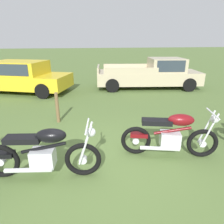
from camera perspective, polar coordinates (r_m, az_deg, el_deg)
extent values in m
plane|color=#567038|center=(4.21, -2.09, -13.86)|extent=(120.00, 120.00, 0.00)
torus|color=black|center=(3.70, -8.23, -13.24)|extent=(0.66, 0.19, 0.65)
torus|color=black|center=(4.12, -28.99, -12.14)|extent=(0.66, 0.19, 0.65)
cylinder|color=silver|center=(3.70, -8.23, -13.24)|extent=(0.15, 0.12, 0.14)
cylinder|color=silver|center=(4.12, -28.99, -12.14)|extent=(0.15, 0.12, 0.14)
cylinder|color=silver|center=(3.61, -7.38, -8.11)|extent=(0.27, 0.08, 0.73)
cylinder|color=silver|center=(3.45, -7.64, -9.51)|extent=(0.27, 0.08, 0.73)
cube|color=silver|center=(3.82, -18.99, -12.19)|extent=(0.44, 0.36, 0.32)
cylinder|color=black|center=(3.71, -18.88, -9.59)|extent=(0.78, 0.18, 0.22)
ellipsoid|color=black|center=(3.56, -16.98, -6.42)|extent=(0.55, 0.34, 0.24)
cube|color=black|center=(3.74, -24.05, -7.07)|extent=(0.63, 0.33, 0.10)
cube|color=black|center=(4.02, -28.55, -10.50)|extent=(0.38, 0.23, 0.08)
cylinder|color=silver|center=(3.38, -7.08, -3.94)|extent=(0.13, 0.64, 0.03)
sphere|color=silver|center=(3.43, -5.99, -5.76)|extent=(0.18, 0.18, 0.16)
cylinder|color=silver|center=(3.84, -22.68, -15.03)|extent=(0.80, 0.20, 0.08)
torus|color=black|center=(4.60, 24.29, -8.11)|extent=(0.63, 0.26, 0.63)
torus|color=black|center=(4.34, 6.79, -8.05)|extent=(0.63, 0.26, 0.63)
cylinder|color=silver|center=(4.60, 24.29, -8.11)|extent=(0.16, 0.13, 0.14)
cylinder|color=silver|center=(4.34, 6.79, -8.05)|extent=(0.16, 0.13, 0.14)
cylinder|color=silver|center=(4.56, 25.24, -3.87)|extent=(0.27, 0.11, 0.74)
cylinder|color=silver|center=(4.41, 25.99, -4.80)|extent=(0.27, 0.11, 0.74)
cube|color=silver|center=(4.39, 16.13, -7.44)|extent=(0.47, 0.40, 0.32)
cylinder|color=maroon|center=(4.31, 16.77, -5.08)|extent=(0.74, 0.27, 0.22)
ellipsoid|color=maroon|center=(4.25, 19.07, -2.13)|extent=(0.57, 0.39, 0.24)
cube|color=black|center=(4.18, 12.59, -2.74)|extent=(0.64, 0.40, 0.10)
cube|color=maroon|center=(4.28, 7.67, -6.41)|extent=(0.40, 0.27, 0.08)
cylinder|color=silver|center=(4.38, 26.73, -0.36)|extent=(0.21, 0.62, 0.03)
sphere|color=silver|center=(4.45, 27.21, -1.84)|extent=(0.20, 0.20, 0.16)
cylinder|color=silver|center=(4.28, 13.40, -10.06)|extent=(0.79, 0.30, 0.08)
cube|color=gold|center=(10.28, -23.84, 8.18)|extent=(4.58, 3.23, 0.60)
cube|color=gold|center=(10.28, -25.00, 11.32)|extent=(2.75, 2.37, 0.60)
cube|color=#2D3842|center=(10.28, -25.02, 11.43)|extent=(2.44, 2.28, 0.48)
cylinder|color=black|center=(10.37, -14.56, 8.02)|extent=(0.68, 0.44, 0.64)
cylinder|color=black|center=(8.89, -19.07, 5.66)|extent=(0.68, 0.44, 0.64)
cylinder|color=black|center=(11.81, -27.13, 7.88)|extent=(0.68, 0.44, 0.64)
cube|color=#BCAD8C|center=(10.44, 10.14, 9.71)|extent=(5.26, 2.47, 0.60)
cube|color=#BCAD8C|center=(10.58, 15.16, 12.87)|extent=(1.84, 1.81, 0.64)
cube|color=#2D3842|center=(10.57, 15.17, 12.98)|extent=(1.55, 1.80, 0.52)
cube|color=#BCAD8C|center=(11.01, 4.38, 12.79)|extent=(2.51, 0.46, 0.28)
cube|color=#BCAD8C|center=(9.42, 5.48, 11.56)|extent=(2.51, 0.46, 0.28)
cube|color=#BCAD8C|center=(10.14, -3.92, 12.19)|extent=(0.33, 1.61, 0.28)
cylinder|color=black|center=(11.75, 18.13, 9.01)|extent=(0.67, 0.31, 0.64)
cylinder|color=black|center=(10.29, 21.08, 7.24)|extent=(0.67, 0.31, 0.64)
cylinder|color=black|center=(11.04, -0.25, 9.34)|extent=(0.67, 0.31, 0.64)
cylinder|color=black|center=(9.48, 0.08, 7.58)|extent=(0.67, 0.31, 0.64)
cylinder|color=brown|center=(6.11, -15.30, 1.19)|extent=(0.10, 0.10, 0.91)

